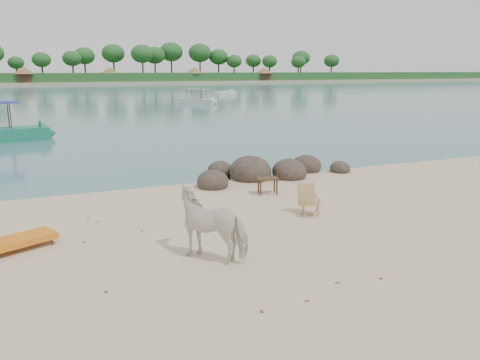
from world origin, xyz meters
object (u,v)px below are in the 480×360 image
object	(u,v)px
deck_chair	(311,202)
lounge_chair	(16,238)
cow	(214,225)
side_table	(268,187)
boulders	(265,172)

from	to	relation	value
deck_chair	lounge_chair	bearing A→B (deg)	-166.23
cow	deck_chair	xyz separation A→B (m)	(3.39, 1.68, -0.31)
side_table	cow	bearing A→B (deg)	-116.02
boulders	lounge_chair	world-z (taller)	boulders
boulders	side_table	bearing A→B (deg)	-113.33
cow	side_table	xyz separation A→B (m)	(3.29, 4.16, -0.47)
boulders	deck_chair	world-z (taller)	deck_chair
side_table	deck_chair	bearing A→B (deg)	-75.50
boulders	cow	bearing A→B (deg)	-123.63
cow	side_table	size ratio (longest dim) A/B	2.64
lounge_chair	deck_chair	world-z (taller)	deck_chair
lounge_chair	side_table	bearing A→B (deg)	-7.91
side_table	lounge_chair	distance (m)	7.51
boulders	lounge_chair	size ratio (longest dim) A/B	3.12
boulders	deck_chair	bearing A→B (deg)	-100.46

